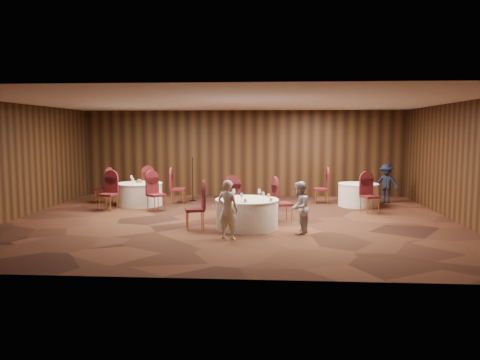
# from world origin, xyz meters

# --- Properties ---
(ground) EXTENTS (12.00, 12.00, 0.00)m
(ground) POSITION_xyz_m (0.00, 0.00, 0.00)
(ground) COLOR black
(ground) RESTS_ON ground
(room_shell) EXTENTS (12.00, 12.00, 12.00)m
(room_shell) POSITION_xyz_m (0.00, 0.00, 1.96)
(room_shell) COLOR silver
(room_shell) RESTS_ON ground
(table_main) EXTENTS (1.58, 1.58, 0.74)m
(table_main) POSITION_xyz_m (0.45, -0.92, 0.38)
(table_main) COLOR white
(table_main) RESTS_ON ground
(table_left) EXTENTS (1.49, 1.49, 0.74)m
(table_left) POSITION_xyz_m (-3.26, 2.48, 0.38)
(table_left) COLOR white
(table_left) RESTS_ON ground
(table_right) EXTENTS (1.29, 1.29, 0.74)m
(table_right) POSITION_xyz_m (3.87, 2.79, 0.38)
(table_right) COLOR white
(table_right) RESTS_ON ground
(chairs_main) EXTENTS (2.85, 2.05, 1.00)m
(chairs_main) POSITION_xyz_m (0.15, -0.27, 0.50)
(chairs_main) COLOR #400C1A
(chairs_main) RESTS_ON ground
(chairs_left) EXTENTS (3.08, 3.05, 1.00)m
(chairs_left) POSITION_xyz_m (-3.28, 2.48, 0.50)
(chairs_left) COLOR #400C1A
(chairs_left) RESTS_ON ground
(chairs_right) EXTENTS (1.88, 2.32, 1.00)m
(chairs_right) POSITION_xyz_m (3.35, 2.42, 0.50)
(chairs_right) COLOR #400C1A
(chairs_right) RESTS_ON ground
(tabletop_main) EXTENTS (1.07, 1.08, 0.22)m
(tabletop_main) POSITION_xyz_m (0.60, -1.02, 0.84)
(tabletop_main) COLOR silver
(tabletop_main) RESTS_ON table_main
(tabletop_left) EXTENTS (0.84, 0.90, 0.22)m
(tabletop_left) POSITION_xyz_m (-3.26, 2.48, 0.82)
(tabletop_left) COLOR silver
(tabletop_left) RESTS_ON table_left
(tabletop_right) EXTENTS (0.08, 0.08, 0.22)m
(tabletop_right) POSITION_xyz_m (4.05, 2.59, 0.90)
(tabletop_right) COLOR silver
(tabletop_right) RESTS_ON table_right
(mic_stand) EXTENTS (0.24, 0.24, 1.52)m
(mic_stand) POSITION_xyz_m (-1.69, 3.59, 0.44)
(mic_stand) COLOR black
(mic_stand) RESTS_ON ground
(woman_a) EXTENTS (0.57, 0.47, 1.35)m
(woman_a) POSITION_xyz_m (0.08, -2.13, 0.67)
(woman_a) COLOR silver
(woman_a) RESTS_ON ground
(woman_b) EXTENTS (0.65, 0.73, 1.25)m
(woman_b) POSITION_xyz_m (1.72, -1.49, 0.63)
(woman_b) COLOR silver
(woman_b) RESTS_ON ground
(man_c) EXTENTS (0.99, 0.88, 1.33)m
(man_c) POSITION_xyz_m (4.94, 3.58, 0.67)
(man_c) COLOR black
(man_c) RESTS_ON ground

